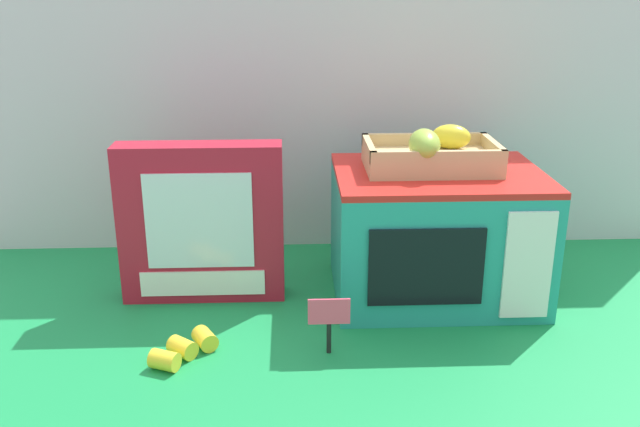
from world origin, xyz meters
TOP-DOWN VIEW (x-y plane):
  - ground_plane at (0.00, 0.00)m, footprint 1.70×1.70m
  - display_back_panel at (0.00, 0.30)m, footprint 1.61×0.03m
  - toy_microwave at (0.17, 0.01)m, footprint 0.39×0.30m
  - food_groups_crate at (0.16, 0.03)m, footprint 0.25×0.16m
  - cookie_set_box at (-0.28, 0.02)m, footprint 0.31×0.07m
  - price_sign at (-0.05, -0.21)m, footprint 0.07×0.01m
  - loose_toy_banana at (-0.29, -0.21)m, footprint 0.11×0.12m

SIDE VIEW (x-z plane):
  - ground_plane at x=0.00m, z-range 0.00..0.00m
  - loose_toy_banana at x=-0.29m, z-range 0.00..0.03m
  - price_sign at x=-0.05m, z-range 0.02..0.12m
  - toy_microwave at x=0.17m, z-range 0.00..0.25m
  - cookie_set_box at x=-0.28m, z-range 0.00..0.31m
  - food_groups_crate at x=0.16m, z-range 0.24..0.32m
  - display_back_panel at x=0.00m, z-range 0.00..0.66m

